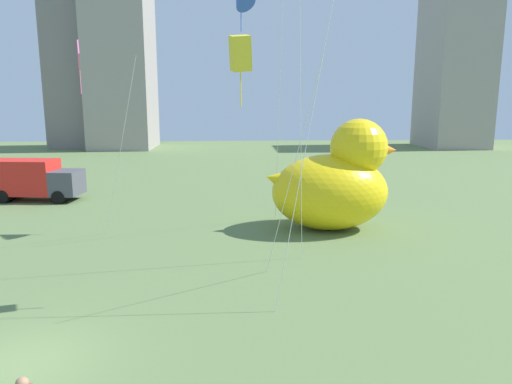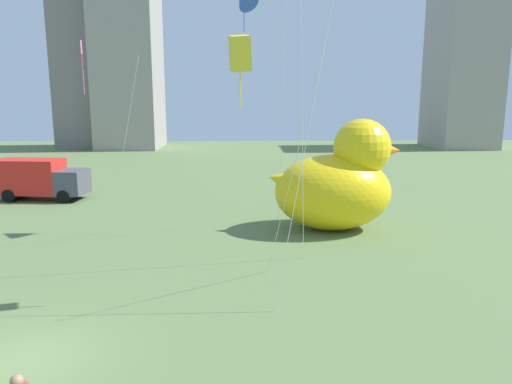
# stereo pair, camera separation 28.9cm
# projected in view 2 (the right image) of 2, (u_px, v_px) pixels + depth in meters

# --- Properties ---
(ground_plane) EXTENTS (140.00, 140.00, 0.00)m
(ground_plane) POSITION_uv_depth(u_px,v_px,m) (20.00, 363.00, 12.77)
(ground_plane) COLOR #607846
(giant_inflatable_duck) EXTENTS (7.18, 4.61, 5.96)m
(giant_inflatable_duck) POSITION_uv_depth(u_px,v_px,m) (338.00, 183.00, 25.52)
(giant_inflatable_duck) COLOR yellow
(giant_inflatable_duck) RESTS_ON ground
(box_truck) EXTENTS (6.44, 2.96, 2.85)m
(box_truck) POSITION_uv_depth(u_px,v_px,m) (39.00, 179.00, 33.34)
(box_truck) COLOR red
(box_truck) RESTS_ON ground
(city_skyline) EXTENTS (62.44, 11.36, 35.32)m
(city_skyline) POSITION_uv_depth(u_px,v_px,m) (214.00, 52.00, 68.19)
(city_skyline) COLOR gray
(city_skyline) RESTS_ON ground
(kite_pink) EXTENTS (2.76, 3.14, 9.51)m
(kite_pink) POSITION_uv_depth(u_px,v_px,m) (85.00, 63.00, 21.22)
(kite_pink) COLOR silver
(kite_pink) RESTS_ON ground
(kite_yellow) EXTENTS (2.93, 3.63, 9.03)m
(kite_yellow) POSITION_uv_depth(u_px,v_px,m) (241.00, 55.00, 15.44)
(kite_yellow) COLOR silver
(kite_yellow) RESTS_ON ground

